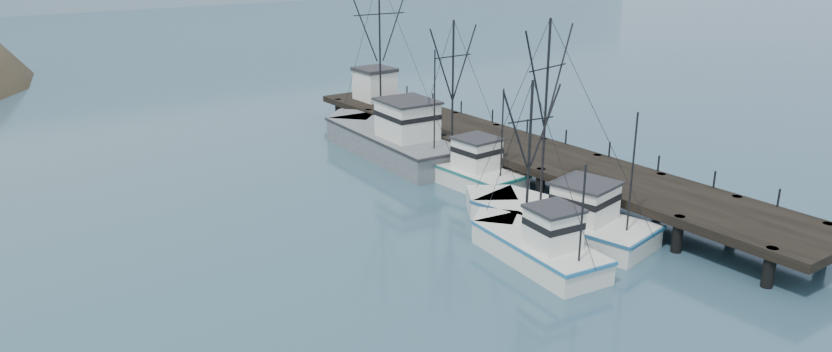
{
  "coord_description": "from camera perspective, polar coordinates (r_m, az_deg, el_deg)",
  "views": [
    {
      "loc": [
        -20.51,
        -19.91,
        15.87
      ],
      "look_at": [
        3.37,
        13.14,
        2.5
      ],
      "focal_mm": 32.0,
      "sensor_mm": 36.0,
      "label": 1
    }
  ],
  "objects": [
    {
      "name": "trawler_near",
      "position": [
        41.99,
        10.77,
        -3.18
      ],
      "size": [
        5.88,
        12.07,
        12.05
      ],
      "color": "silver",
      "rests_on": "ground"
    },
    {
      "name": "distant_ridge",
      "position": [
        193.0,
        -27.21,
        11.49
      ],
      "size": [
        360.0,
        40.0,
        26.0
      ],
      "primitive_type": "cube",
      "color": "#9EB2C6",
      "rests_on": "ground"
    },
    {
      "name": "ground",
      "position": [
        32.69,
        8.9,
        -11.12
      ],
      "size": [
        400.0,
        400.0,
        0.0
      ],
      "primitive_type": "plane",
      "color": "#2A4A5E",
      "rests_on": "ground"
    },
    {
      "name": "trawler_far",
      "position": [
        49.92,
        3.5,
        0.57
      ],
      "size": [
        3.85,
        10.61,
        10.94
      ],
      "color": "silver",
      "rests_on": "ground"
    },
    {
      "name": "trawler_mid",
      "position": [
        38.23,
        9.15,
        -5.28
      ],
      "size": [
        3.99,
        9.36,
        9.5
      ],
      "color": "silver",
      "rests_on": "ground"
    },
    {
      "name": "pickup_truck",
      "position": [
        61.68,
        -0.68,
        5.8
      ],
      "size": [
        5.18,
        3.17,
        1.34
      ],
      "primitive_type": "imported",
      "rotation": [
        0.0,
        0.0,
        1.78
      ],
      "color": "silver",
      "rests_on": "pier"
    },
    {
      "name": "work_vessel",
      "position": [
        55.64,
        -1.87,
        2.89
      ],
      "size": [
        5.6,
        16.19,
        13.44
      ],
      "color": "slate",
      "rests_on": "ground"
    },
    {
      "name": "pier",
      "position": [
        51.78,
        7.71,
        2.1
      ],
      "size": [
        6.0,
        44.0,
        2.0
      ],
      "color": "black",
      "rests_on": "ground"
    },
    {
      "name": "pier_shed",
      "position": [
        65.21,
        -3.19,
        7.12
      ],
      "size": [
        3.0,
        3.2,
        2.8
      ],
      "color": "silver",
      "rests_on": "pier"
    }
  ]
}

